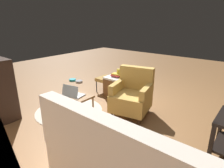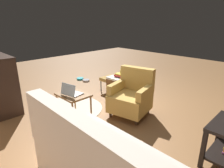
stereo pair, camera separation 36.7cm
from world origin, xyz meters
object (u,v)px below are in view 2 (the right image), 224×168
Objects in this scene: armchair at (132,96)px; yellow_mug at (122,71)px; wicker_hamper at (120,87)px; ottoman at (111,79)px; laptop at (71,92)px; laptop_desk at (73,97)px; book_stack_hamper at (120,75)px; pet_bowl_teal at (80,79)px; pet_bowl_steel at (86,80)px.

armchair is 8.70× the size of yellow_mug.
ottoman is at bearing -13.10° from wicker_hamper.
ottoman is (0.53, -1.48, -0.22)m from laptop.
laptop_desk is 1.37m from wicker_hamper.
yellow_mug is (-0.04, -0.03, 0.37)m from wicker_hamper.
book_stack_hamper is (0.13, -1.39, -0.01)m from laptop.
laptop is 1.80× the size of pet_bowl_teal.
pet_bowl_steel is at bearing -43.05° from laptop_desk.
armchair is at bearing 166.30° from pet_bowl_teal.
ottoman reaches higher than pet_bowl_teal.
book_stack_hamper is at bearing 42.62° from yellow_mug.
book_stack_hamper is at bearing 143.99° from wicker_hamper.
laptop is at bearing 100.23° from laptop_desk.
laptop is 3.60× the size of yellow_mug.
armchair is 1.81× the size of wicker_hamper.
laptop is (-0.01, 0.04, 0.11)m from laptop_desk.
pet_bowl_steel is at bearing -5.72° from wicker_hamper.
yellow_mug is at bearing 171.74° from ottoman.
pet_bowl_teal is at bearing -1.61° from ottoman.
pet_bowl_steel and pet_bowl_teal have the same top height.
armchair is 3.50× the size of book_stack_hamper.
wicker_hamper is (0.14, -1.39, -0.29)m from laptop.
laptop_desk is at bearing 95.53° from wicker_hamper.
yellow_mug is at bearing -35.46° from armchair.
ottoman is 1.37m from pet_bowl_teal.
laptop reaches higher than laptop_desk.
ottoman is at bearing -8.26° from yellow_mug.
laptop_desk is 1.40× the size of ottoman.
book_stack_hamper reaches higher than wicker_hamper.
yellow_mug is 1.87m from pet_bowl_teal.
book_stack_hamper is at bearing -84.63° from laptop_desk.
laptop_desk is 2.80× the size of pet_bowl_teal.
pet_bowl_steel is at bearing -3.01° from ottoman.
laptop is 1.59m from ottoman.
ottoman is at bearing 178.39° from pet_bowl_teal.
yellow_mug is at bearing 175.50° from pet_bowl_steel.
armchair is 0.90m from yellow_mug.
ottoman is at bearing -70.42° from laptop.
armchair is 2.42× the size of laptop.
yellow_mug is at bearing -137.38° from book_stack_hamper.
wicker_hamper is at bearing -32.53° from armchair.
armchair is at bearing 147.47° from wicker_hamper.
pet_bowl_teal is at bearing -3.22° from yellow_mug.
pet_bowl_steel is 0.26m from pet_bowl_teal.
pet_bowl_teal is at bearing -13.70° from armchair.
laptop_desk is 2.23m from pet_bowl_steel.
wicker_hamper is at bearing 174.28° from pet_bowl_steel.
armchair is 1.07m from laptop_desk.
laptop is 1.43m from wicker_hamper.
wicker_hamper is at bearing 175.77° from pet_bowl_teal.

